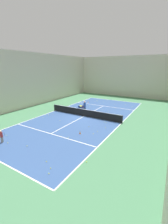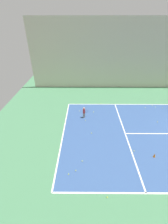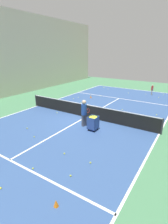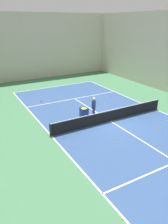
# 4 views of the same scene
# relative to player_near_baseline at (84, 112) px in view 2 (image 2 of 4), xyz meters

# --- Properties ---
(line_baseline_near) EXTENTS (10.26, 0.10, 0.00)m
(line_baseline_near) POSITION_rel_player_near_baseline_xyz_m (2.44, -1.76, -0.65)
(line_baseline_near) COLOR white
(line_baseline_near) RESTS_ON ground
(line_service_near) EXTENTS (10.26, 0.10, 0.00)m
(line_service_near) POSITION_rel_player_near_baseline_xyz_m (2.44, 3.50, -0.65)
(line_service_near) COLOR white
(line_service_near) RESTS_ON ground
(hall_enclosure_left) EXTENTS (0.15, 33.91, 8.64)m
(hall_enclosure_left) POSITION_rel_player_near_baseline_xyz_m (-7.87, 9.93, 3.66)
(hall_enclosure_left) COLOR beige
(hall_enclosure_left) RESTS_ON ground
(player_near_baseline) EXTENTS (0.31, 0.55, 1.14)m
(player_near_baseline) POSITION_rel_player_near_baseline_xyz_m (0.00, 0.00, 0.00)
(player_near_baseline) COLOR gray
(player_near_baseline) RESTS_ON ground
(training_cone_0) EXTENTS (0.16, 0.16, 0.33)m
(training_cone_0) POSITION_rel_player_near_baseline_xyz_m (4.96, 4.96, -0.48)
(training_cone_0) COLOR orange
(training_cone_0) RESTS_ON ground
(tennis_ball_1) EXTENTS (0.07, 0.07, 0.07)m
(tennis_ball_1) POSITION_rel_player_near_baseline_xyz_m (-1.80, 8.49, -0.62)
(tennis_ball_1) COLOR yellow
(tennis_ball_1) RESTS_ON ground
(tennis_ball_4) EXTENTS (0.07, 0.07, 0.07)m
(tennis_ball_4) POSITION_rel_player_near_baseline_xyz_m (-2.04, 7.85, -0.62)
(tennis_ball_4) COLOR yellow
(tennis_ball_4) RESTS_ON ground
(tennis_ball_6) EXTENTS (0.07, 0.07, 0.07)m
(tennis_ball_6) POSITION_rel_player_near_baseline_xyz_m (-2.42, 7.67, -0.62)
(tennis_ball_6) COLOR yellow
(tennis_ball_6) RESTS_ON ground
(tennis_ball_7) EXTENTS (0.07, 0.07, 0.07)m
(tennis_ball_7) POSITION_rel_player_near_baseline_xyz_m (6.41, -0.93, -0.62)
(tennis_ball_7) COLOR yellow
(tennis_ball_7) RESTS_ON ground
(tennis_ball_9) EXTENTS (0.07, 0.07, 0.07)m
(tennis_ball_9) POSITION_rel_player_near_baseline_xyz_m (0.78, 6.90, -0.62)
(tennis_ball_9) COLOR yellow
(tennis_ball_9) RESTS_ON ground
(tennis_ball_10) EXTENTS (0.07, 0.07, 0.07)m
(tennis_ball_10) POSITION_rel_player_near_baseline_xyz_m (5.39, -0.10, -0.62)
(tennis_ball_10) COLOR yellow
(tennis_ball_10) RESTS_ON ground
(tennis_ball_14) EXTENTS (0.07, 0.07, 0.07)m
(tennis_ball_14) POSITION_rel_player_near_baseline_xyz_m (-1.17, -0.52, -0.62)
(tennis_ball_14) COLOR yellow
(tennis_ball_14) RESTS_ON ground
(tennis_ball_16) EXTENTS (0.07, 0.07, 0.07)m
(tennis_ball_16) POSITION_rel_player_near_baseline_xyz_m (4.45, 3.69, -0.62)
(tennis_ball_16) COLOR yellow
(tennis_ball_16) RESTS_ON ground
(tennis_ball_20) EXTENTS (0.07, 0.07, 0.07)m
(tennis_ball_20) POSITION_rel_player_near_baseline_xyz_m (-1.90, 6.67, -0.62)
(tennis_ball_20) COLOR yellow
(tennis_ball_20) RESTS_ON ground
(tennis_ball_21) EXTENTS (0.07, 0.07, 0.07)m
(tennis_ball_21) POSITION_rel_player_near_baseline_xyz_m (-2.78, 1.91, -0.62)
(tennis_ball_21) COLOR yellow
(tennis_ball_21) RESTS_ON ground
(tennis_ball_22) EXTENTS (0.07, 0.07, 0.07)m
(tennis_ball_22) POSITION_rel_player_near_baseline_xyz_m (6.16, -0.50, -0.62)
(tennis_ball_22) COLOR yellow
(tennis_ball_22) RESTS_ON ground
(tennis_ball_25) EXTENTS (0.07, 0.07, 0.07)m
(tennis_ball_25) POSITION_rel_player_near_baseline_xyz_m (2.45, 0.63, -0.62)
(tennis_ball_25) COLOR yellow
(tennis_ball_25) RESTS_ON ground
(tennis_ball_26) EXTENTS (0.07, 0.07, 0.07)m
(tennis_ball_26) POSITION_rel_player_near_baseline_xyz_m (7.82, 1.30, -0.62)
(tennis_ball_26) COLOR yellow
(tennis_ball_26) RESTS_ON ground
(tennis_ball_27) EXTENTS (0.07, 0.07, 0.07)m
(tennis_ball_27) POSITION_rel_player_near_baseline_xyz_m (-0.95, 0.97, -0.62)
(tennis_ball_27) COLOR yellow
(tennis_ball_27) RESTS_ON ground
(tennis_ball_38) EXTENTS (0.07, 0.07, 0.07)m
(tennis_ball_38) POSITION_rel_player_near_baseline_xyz_m (0.57, 0.12, -0.62)
(tennis_ball_38) COLOR yellow
(tennis_ball_38) RESTS_ON ground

